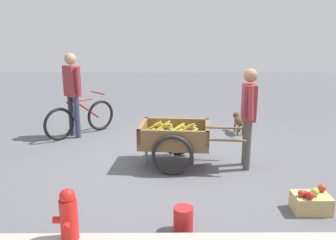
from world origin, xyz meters
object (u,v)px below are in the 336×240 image
(bicycle, at_px, (81,118))
(dog, at_px, (239,121))
(apple_crate, at_px, (311,202))
(fruit_cart, at_px, (175,139))
(fire_hydrant, at_px, (69,220))
(cyclist_person, at_px, (72,87))
(plastic_bucket, at_px, (183,219))
(vendor_person, at_px, (249,110))

(bicycle, relative_size, dog, 1.83)
(bicycle, height_order, apple_crate, bicycle)
(fruit_cart, height_order, bicycle, bicycle)
(fire_hydrant, relative_size, apple_crate, 1.52)
(fire_hydrant, bearing_deg, dog, -121.56)
(cyclist_person, xyz_separation_m, plastic_bucket, (-2.06, 3.54, -0.89))
(fruit_cart, distance_m, dog, 2.27)
(plastic_bucket, bearing_deg, dog, -109.70)
(vendor_person, bearing_deg, dog, -97.57)
(dog, bearing_deg, vendor_person, 82.43)
(fruit_cart, xyz_separation_m, fire_hydrant, (1.12, 2.31, -0.11))
(fruit_cart, bearing_deg, fire_hydrant, 64.19)
(fruit_cart, relative_size, plastic_bucket, 6.07)
(cyclist_person, distance_m, plastic_bucket, 4.19)
(vendor_person, relative_size, cyclist_person, 0.94)
(bicycle, bearing_deg, dog, -178.07)
(fruit_cart, relative_size, cyclist_person, 1.01)
(dog, xyz_separation_m, apple_crate, (-0.24, 3.34, -0.14))
(apple_crate, bearing_deg, plastic_bucket, 14.87)
(vendor_person, xyz_separation_m, plastic_bucket, (1.09, 1.86, -0.81))
(dog, bearing_deg, plastic_bucket, 70.30)
(dog, distance_m, fire_hydrant, 4.80)
(cyclist_person, xyz_separation_m, apple_crate, (-3.64, 3.12, -0.90))
(fruit_cart, xyz_separation_m, bicycle, (1.90, -1.67, -0.09))
(plastic_bucket, relative_size, apple_crate, 0.64)
(fruit_cart, distance_m, apple_crate, 2.28)
(cyclist_person, relative_size, plastic_bucket, 6.02)
(bicycle, distance_m, apple_crate, 4.80)
(bicycle, distance_m, cyclist_person, 0.69)
(dog, height_order, plastic_bucket, dog)
(plastic_bucket, bearing_deg, fire_hydrant, 15.90)
(vendor_person, bearing_deg, fire_hydrant, 44.15)
(fire_hydrant, bearing_deg, vendor_person, -135.85)
(vendor_person, height_order, dog, vendor_person)
(vendor_person, height_order, cyclist_person, cyclist_person)
(apple_crate, bearing_deg, fire_hydrant, 15.31)
(apple_crate, bearing_deg, bicycle, -42.38)
(plastic_bucket, bearing_deg, bicycle, -61.84)
(vendor_person, relative_size, bicycle, 1.29)
(fruit_cart, relative_size, dog, 2.55)
(cyclist_person, distance_m, fire_hydrant, 4.03)
(bicycle, bearing_deg, vendor_person, 149.63)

